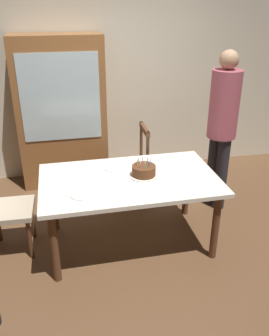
% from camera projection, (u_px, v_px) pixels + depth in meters
% --- Properties ---
extents(ground, '(6.40, 6.40, 0.00)m').
position_uv_depth(ground, '(130.00, 242.00, 3.72)').
color(ground, brown).
extents(back_wall, '(6.40, 0.10, 2.60)m').
position_uv_depth(back_wall, '(101.00, 79.00, 4.79)').
color(back_wall, beige).
rests_on(back_wall, ground).
extents(dining_table, '(1.67, 1.00, 0.74)m').
position_uv_depth(dining_table, '(129.00, 186.00, 3.44)').
color(dining_table, silver).
rests_on(dining_table, ground).
extents(birthday_cake, '(0.28, 0.28, 0.17)m').
position_uv_depth(birthday_cake, '(144.00, 171.00, 3.42)').
color(birthday_cake, silver).
rests_on(birthday_cake, dining_table).
extents(plate_near_celebrant, '(0.22, 0.22, 0.01)m').
position_uv_depth(plate_near_celebrant, '(82.00, 194.00, 3.11)').
color(plate_near_celebrant, white).
rests_on(plate_near_celebrant, dining_table).
extents(plate_far_side, '(0.22, 0.22, 0.01)m').
position_uv_depth(plate_far_side, '(117.00, 168.00, 3.58)').
color(plate_far_side, white).
rests_on(plate_far_side, dining_table).
extents(fork_near_celebrant, '(0.18, 0.05, 0.01)m').
position_uv_depth(fork_near_celebrant, '(64.00, 196.00, 3.09)').
color(fork_near_celebrant, silver).
rests_on(fork_near_celebrant, dining_table).
extents(fork_far_side, '(0.18, 0.05, 0.01)m').
position_uv_depth(fork_far_side, '(101.00, 171.00, 3.53)').
color(fork_far_side, silver).
rests_on(fork_far_side, dining_table).
extents(chair_spindle_back, '(0.45, 0.45, 0.95)m').
position_uv_depth(chair_spindle_back, '(130.00, 167.00, 4.27)').
color(chair_spindle_back, beige).
rests_on(chair_spindle_back, ground).
extents(person_guest, '(0.32, 0.32, 1.81)m').
position_uv_depth(person_guest, '(222.00, 123.00, 3.94)').
color(person_guest, '#262328').
rests_on(person_guest, ground).
extents(china_cabinet, '(1.10, 0.45, 1.90)m').
position_uv_depth(china_cabinet, '(62.00, 113.00, 4.57)').
color(china_cabinet, brown).
rests_on(china_cabinet, ground).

